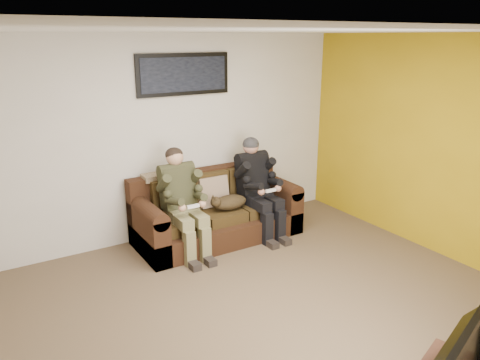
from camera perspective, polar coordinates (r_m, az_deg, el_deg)
floor at (r=4.75m, az=3.70°, el=-15.52°), size 5.00×5.00×0.00m
ceiling at (r=4.00m, az=4.45°, el=17.68°), size 5.00×5.00×0.00m
wall_back at (r=6.10m, az=-8.39°, el=5.06°), size 5.00×0.00×5.00m
wall_right at (r=5.96m, az=24.03°, el=3.46°), size 0.00×4.50×4.50m
accent_wall_right at (r=5.95m, az=23.97°, el=3.45°), size 0.00×4.50×4.50m
sofa at (r=6.17m, az=-3.06°, el=-4.06°), size 2.12×0.92×0.87m
throw_pillow at (r=6.11m, az=-3.28°, el=-1.41°), size 0.41×0.19×0.40m
throw_blanket at (r=5.97m, az=-9.79°, el=0.45°), size 0.43×0.21×0.08m
person_left at (r=5.66m, az=-7.11°, el=-1.98°), size 0.51×0.87×1.28m
person_right at (r=6.17m, az=2.13°, el=-0.20°), size 0.51×0.86×1.29m
cat at (r=5.98m, az=-1.40°, el=-2.73°), size 0.66×0.26×0.24m
framed_poster at (r=6.03m, az=-6.87°, el=12.67°), size 1.25×0.05×0.52m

